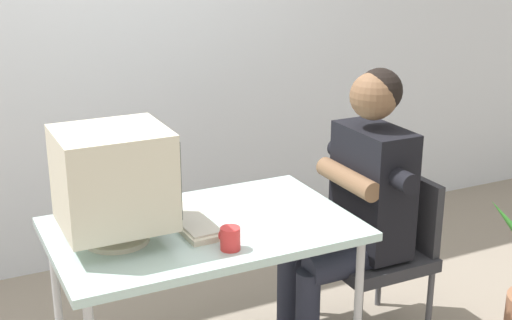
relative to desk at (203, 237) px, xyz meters
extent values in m
cube|color=silver|center=(0.30, 1.40, 0.82)|extent=(8.00, 0.10, 3.00)
cylinder|color=#B7B7BC|center=(0.57, -0.33, -0.33)|extent=(0.04, 0.04, 0.69)
cylinder|color=#B7B7BC|center=(-0.57, 0.33, -0.33)|extent=(0.04, 0.04, 0.69)
cylinder|color=#B7B7BC|center=(0.57, 0.33, -0.33)|extent=(0.04, 0.04, 0.69)
cube|color=silver|center=(0.00, 0.00, 0.03)|extent=(1.25, 0.79, 0.04)
cylinder|color=beige|center=(-0.36, 0.00, 0.06)|extent=(0.25, 0.25, 0.02)
cylinder|color=beige|center=(-0.36, 0.00, 0.10)|extent=(0.06, 0.06, 0.06)
cube|color=beige|center=(-0.36, 0.00, 0.32)|extent=(0.41, 0.38, 0.38)
cube|color=black|center=(-0.15, 0.00, 0.32)|extent=(0.01, 0.32, 0.31)
cube|color=beige|center=(-0.05, 0.03, 0.06)|extent=(0.16, 0.43, 0.02)
cube|color=beige|center=(-0.05, 0.03, 0.08)|extent=(0.14, 0.38, 0.01)
cylinder|color=#4C4C51|center=(1.06, -0.22, -0.49)|extent=(0.03, 0.03, 0.38)
cylinder|color=#4C4C51|center=(0.65, 0.18, -0.49)|extent=(0.03, 0.03, 0.38)
cylinder|color=#4C4C51|center=(1.06, 0.18, -0.49)|extent=(0.03, 0.03, 0.38)
cube|color=#2D2D33|center=(0.85, -0.02, -0.26)|extent=(0.46, 0.46, 0.06)
cube|color=#2D2D33|center=(1.07, -0.02, -0.06)|extent=(0.04, 0.42, 0.35)
cube|color=black|center=(0.83, -0.02, 0.08)|extent=(0.22, 0.40, 0.59)
sphere|color=brown|center=(0.81, -0.02, 0.52)|extent=(0.22, 0.22, 0.22)
sphere|color=black|center=(0.84, -0.02, 0.54)|extent=(0.20, 0.20, 0.20)
cylinder|color=#262838|center=(0.64, -0.11, -0.21)|extent=(0.38, 0.14, 0.14)
cylinder|color=#262838|center=(0.64, 0.07, -0.21)|extent=(0.38, 0.14, 0.14)
cylinder|color=#262838|center=(0.45, -0.11, -0.45)|extent=(0.11, 0.11, 0.46)
cylinder|color=#262838|center=(0.45, 0.07, -0.45)|extent=(0.11, 0.11, 0.46)
cylinder|color=black|center=(0.81, -0.25, 0.20)|extent=(0.09, 0.14, 0.09)
cylinder|color=black|center=(0.81, 0.21, 0.20)|extent=(0.09, 0.14, 0.09)
cylinder|color=brown|center=(0.69, -0.02, 0.15)|extent=(0.09, 0.40, 0.09)
cylinder|color=red|center=(0.01, -0.26, 0.10)|extent=(0.08, 0.08, 0.09)
torus|color=red|center=(0.01, -0.22, 0.10)|extent=(0.06, 0.01, 0.06)
camera|label=1|loc=(-0.98, -2.51, 1.22)|focal=49.27mm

